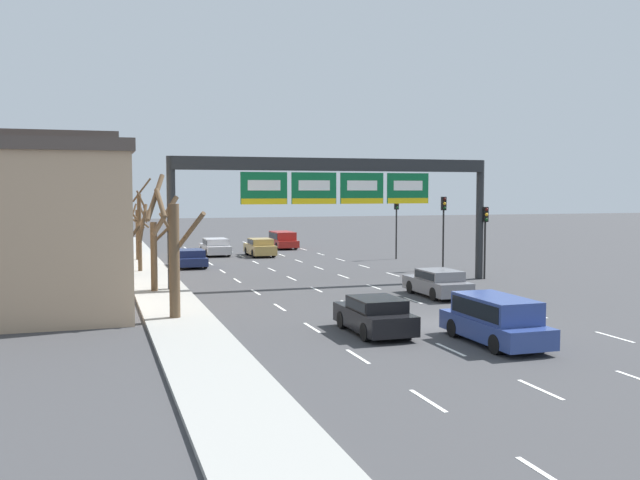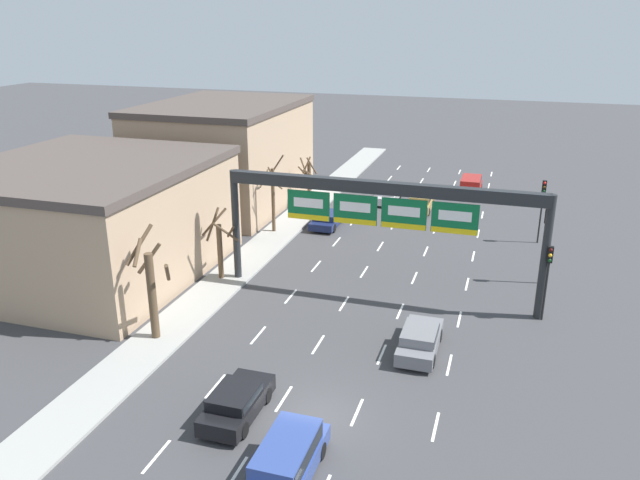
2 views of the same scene
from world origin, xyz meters
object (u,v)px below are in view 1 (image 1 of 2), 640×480
at_px(car_navy, 190,257).
at_px(suv_blue, 495,318).
at_px(traffic_light_far_end, 444,218).
at_px(tree_bare_third, 154,247).
at_px(sign_gantry, 337,181).
at_px(tree_bare_second, 173,248).
at_px(tree_bare_furthest, 138,229).
at_px(car_black, 375,314).
at_px(tree_bare_closest, 139,226).
at_px(car_silver, 215,246).
at_px(suv_red, 282,239).
at_px(traffic_light_near_gantry, 485,227).
at_px(car_gold, 260,247).
at_px(traffic_light_mid_block, 397,215).
at_px(car_grey, 438,282).

relative_size(car_navy, suv_blue, 0.92).
distance_m(traffic_light_far_end, tree_bare_third, 19.98).
height_order(sign_gantry, tree_bare_second, sign_gantry).
height_order(sign_gantry, tree_bare_furthest, sign_gantry).
relative_size(suv_blue, car_black, 1.14).
xyz_separation_m(traffic_light_far_end, tree_bare_closest, (-19.36, 4.09, -0.45)).
relative_size(traffic_light_far_end, tree_bare_second, 0.84).
xyz_separation_m(car_silver, suv_red, (6.93, 4.97, 0.12)).
distance_m(car_navy, traffic_light_near_gantry, 20.03).
height_order(suv_red, tree_bare_second, tree_bare_second).
bearing_deg(suv_blue, tree_bare_closest, 112.33).
relative_size(tree_bare_third, tree_bare_furthest, 1.03).
bearing_deg(traffic_light_near_gantry, tree_bare_closest, 154.44).
distance_m(car_navy, car_silver, 8.92).
xyz_separation_m(car_gold, traffic_light_mid_block, (9.46, -5.49, 2.59)).
distance_m(sign_gantry, tree_bare_third, 10.55).
xyz_separation_m(suv_blue, tree_bare_furthest, (-10.06, 32.84, 1.50)).
bearing_deg(suv_blue, car_navy, 103.80).
height_order(sign_gantry, traffic_light_near_gantry, sign_gantry).
distance_m(suv_blue, tree_bare_third, 18.90).
height_order(car_grey, car_black, car_black).
distance_m(traffic_light_far_end, tree_bare_second, 23.31).
bearing_deg(car_gold, suv_blue, -89.25).
xyz_separation_m(sign_gantry, tree_bare_furthest, (-9.82, 16.65, -3.36)).
bearing_deg(suv_red, suv_blue, -94.40).
bearing_deg(traffic_light_mid_block, traffic_light_near_gantry, -89.86).
height_order(tree_bare_closest, tree_bare_second, tree_bare_closest).
bearing_deg(traffic_light_mid_block, car_grey, -107.65).
bearing_deg(suv_red, sign_gantry, -97.76).
bearing_deg(suv_blue, sign_gantry, 90.84).
distance_m(car_grey, tree_bare_closest, 20.16).
bearing_deg(car_black, car_grey, 49.62).
distance_m(car_silver, car_black, 33.38).
xyz_separation_m(traffic_light_far_end, tree_bare_second, (-19.10, -13.37, -0.50)).
height_order(car_gold, tree_bare_closest, tree_bare_closest).
bearing_deg(tree_bare_closest, traffic_light_mid_block, 10.73).
distance_m(sign_gantry, car_navy, 14.40).
bearing_deg(car_gold, car_grey, -81.47).
distance_m(car_gold, tree_bare_closest, 13.69).
height_order(traffic_light_far_end, tree_bare_furthest, traffic_light_far_end).
bearing_deg(car_silver, traffic_light_near_gantry, -57.78).
xyz_separation_m(suv_blue, tree_bare_third, (-10.23, 15.82, 1.50)).
bearing_deg(traffic_light_mid_block, car_navy, -176.34).
xyz_separation_m(traffic_light_far_end, tree_bare_furthest, (-19.05, 11.68, -1.04)).
distance_m(car_grey, car_black, 9.94).
xyz_separation_m(traffic_light_mid_block, tree_bare_third, (-19.24, -13.10, -0.94)).
relative_size(sign_gantry, car_navy, 4.25).
bearing_deg(traffic_light_far_end, car_black, -123.93).
xyz_separation_m(sign_gantry, traffic_light_near_gantry, (9.28, -0.22, -2.69)).
bearing_deg(traffic_light_mid_block, sign_gantry, -125.99).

